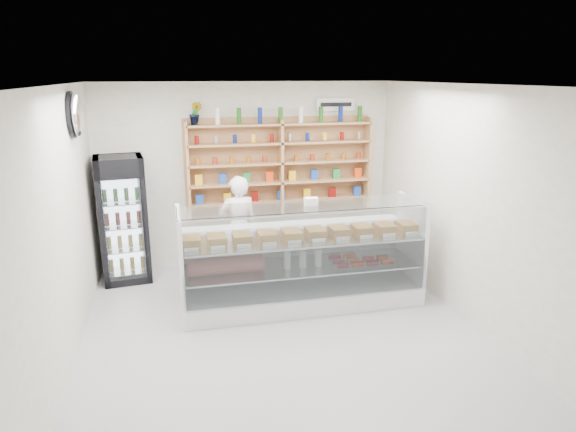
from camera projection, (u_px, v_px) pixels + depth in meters
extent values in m
plane|color=#99999E|center=(282.00, 334.00, 5.95)|extent=(5.00, 5.00, 0.00)
plane|color=white|center=(281.00, 85.00, 5.20)|extent=(5.00, 5.00, 0.00)
plane|color=silver|center=(247.00, 175.00, 7.92)|extent=(4.50, 0.00, 4.50)
plane|color=silver|center=(367.00, 322.00, 3.23)|extent=(4.50, 0.00, 4.50)
plane|color=silver|center=(60.00, 232.00, 5.08)|extent=(0.00, 5.00, 5.00)
plane|color=silver|center=(467.00, 206.00, 6.06)|extent=(0.00, 5.00, 5.00)
cube|color=white|center=(301.00, 294.00, 6.69)|extent=(3.08, 0.87, 0.26)
cube|color=white|center=(294.00, 252.00, 6.95)|extent=(3.08, 0.05, 0.65)
cube|color=silver|center=(302.00, 266.00, 6.59)|extent=(2.95, 0.77, 0.02)
cube|color=silver|center=(302.00, 238.00, 6.49)|extent=(3.01, 0.80, 0.02)
cube|color=silver|center=(311.00, 257.00, 6.12)|extent=(3.01, 0.12, 1.07)
cube|color=silver|center=(303.00, 206.00, 6.32)|extent=(3.01, 0.61, 0.01)
imported|color=white|center=(238.00, 228.00, 7.38)|extent=(0.59, 0.41, 1.53)
cube|color=black|center=(123.00, 219.00, 7.31)|extent=(0.72, 0.70, 1.81)
cube|color=#36053D|center=(114.00, 170.00, 6.82)|extent=(0.64, 0.10, 0.25)
cube|color=silver|center=(119.00, 231.00, 7.03)|extent=(0.55, 0.07, 1.43)
cube|color=tan|center=(188.00, 167.00, 7.52)|extent=(0.04, 0.28, 1.33)
cube|color=tan|center=(281.00, 163.00, 7.82)|extent=(0.04, 0.28, 1.33)
cube|color=tan|center=(367.00, 160.00, 8.13)|extent=(0.04, 0.28, 1.33)
cube|color=tan|center=(281.00, 201.00, 7.98)|extent=(2.80, 0.28, 0.03)
cube|color=tan|center=(281.00, 182.00, 7.90)|extent=(2.80, 0.28, 0.03)
cube|color=tan|center=(281.00, 163.00, 7.82)|extent=(2.80, 0.28, 0.03)
cube|color=tan|center=(281.00, 143.00, 7.74)|extent=(2.80, 0.28, 0.03)
cube|color=tan|center=(281.00, 124.00, 7.67)|extent=(2.80, 0.28, 0.03)
imported|color=#1E6626|center=(195.00, 113.00, 7.34)|extent=(0.22, 0.20, 0.33)
ellipsoid|color=silver|center=(77.00, 115.00, 5.94)|extent=(0.15, 0.50, 0.50)
cube|color=white|center=(336.00, 104.00, 7.91)|extent=(0.62, 0.03, 0.20)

